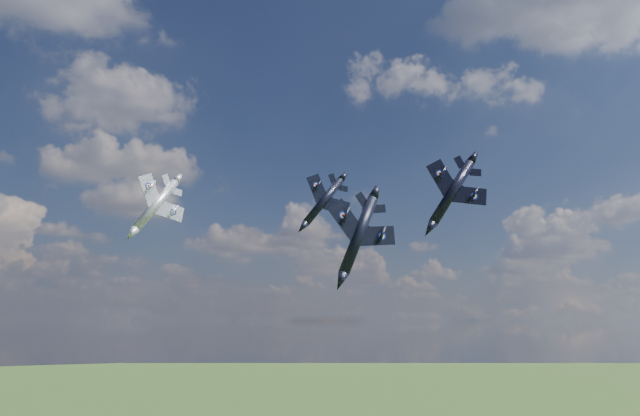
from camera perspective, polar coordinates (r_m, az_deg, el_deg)
name	(u,v)px	position (r m, az deg, el deg)	size (l,w,h in m)	color
jet_lead_navy	(359,235)	(86.30, 3.56, -2.46)	(11.50, 16.04, 3.32)	black
jet_right_navy	(452,192)	(81.63, 11.98, 1.42)	(9.45, 13.17, 2.72)	black
jet_high_navy	(324,201)	(113.28, 0.33, 0.63)	(10.65, 14.84, 3.07)	black
jet_left_silver	(156,205)	(89.97, -14.78, 0.28)	(9.28, 12.93, 2.68)	#93949C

